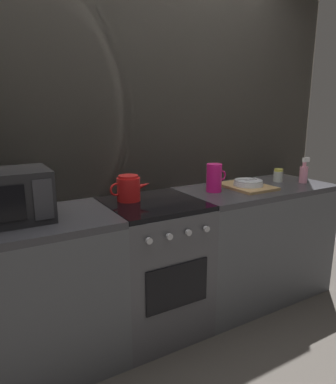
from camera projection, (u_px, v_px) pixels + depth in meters
name	position (u px, v px, depth m)	size (l,w,h in m)	color
ground_plane	(154.00, 326.00, 2.39)	(8.00, 8.00, 0.00)	#47423D
back_wall	(131.00, 150.00, 2.38)	(3.60, 0.05, 2.40)	#A39989
counter_left	(6.00, 303.00, 1.85)	(1.20, 0.60, 0.90)	#515459
stove_unit	(154.00, 267.00, 2.28)	(0.60, 0.63, 0.90)	#4C4C51
counter_right	(254.00, 241.00, 2.72)	(1.20, 0.60, 0.90)	#515459
microwave	(3.00, 196.00, 1.76)	(0.46, 0.35, 0.27)	black
kettle	(129.00, 188.00, 2.19)	(0.28, 0.15, 0.17)	red
pitcher	(214.00, 178.00, 2.43)	(0.16, 0.11, 0.20)	#E5197A
dish_pile	(247.00, 185.00, 2.57)	(0.30, 0.40, 0.07)	tan
spice_jar	(278.00, 175.00, 2.79)	(0.08, 0.08, 0.10)	silver
spray_bottle	(304.00, 173.00, 2.74)	(0.08, 0.06, 0.20)	pink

